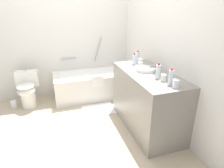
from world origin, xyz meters
The scene contains 18 objects.
ground_plane centered at (0.00, 0.00, 0.00)m, with size 3.80×3.80×0.00m, color #C1AD8E.
wall_back_tiled centered at (0.00, 1.45, 1.20)m, with size 3.04×0.10×2.41m, color silver.
wall_right_mirror centered at (1.37, 0.00, 1.20)m, with size 0.10×3.20×2.41m, color silver.
bathtub centered at (0.49, 1.06, 0.27)m, with size 1.53×0.68×1.14m.
toilet centered at (-0.73, 1.03, 0.33)m, with size 0.40×0.52×0.64m.
vanity_counter centered at (1.02, -0.21, 0.43)m, with size 0.61×1.33×0.86m, color gray.
sink_basin centered at (1.01, -0.12, 0.89)m, with size 0.28×0.28×0.05m, color white.
sink_faucet centered at (1.17, -0.12, 0.89)m, with size 0.13×0.15×0.07m.
water_bottle_0 centered at (1.07, 0.29, 0.95)m, with size 0.07×0.07×0.20m.
water_bottle_1 centered at (1.04, -0.69, 0.96)m, with size 0.06×0.06×0.21m.
water_bottle_2 centered at (0.98, 0.23, 0.95)m, with size 0.06×0.06×0.18m.
water_bottle_3 centered at (1.01, -0.45, 0.96)m, with size 0.06×0.06×0.20m.
drinking_glass_0 centered at (1.03, -0.55, 0.91)m, with size 0.07×0.07×0.09m, color white.
drinking_glass_1 centered at (1.01, 0.07, 0.90)m, with size 0.07×0.07×0.08m, color white.
drinking_glass_2 centered at (1.06, 0.16, 0.92)m, with size 0.07×0.07×0.10m, color white.
drinking_glass_3 centered at (1.05, -0.77, 0.91)m, with size 0.08×0.08×0.10m, color white.
bath_mat centered at (0.44, 0.47, 0.01)m, with size 0.54×0.43×0.01m, color white.
toilet_paper_roll centered at (-1.01, 1.04, 0.06)m, with size 0.11×0.11×0.13m, color white.
Camera 1 is at (-0.27, -2.49, 1.75)m, focal length 31.19 mm.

